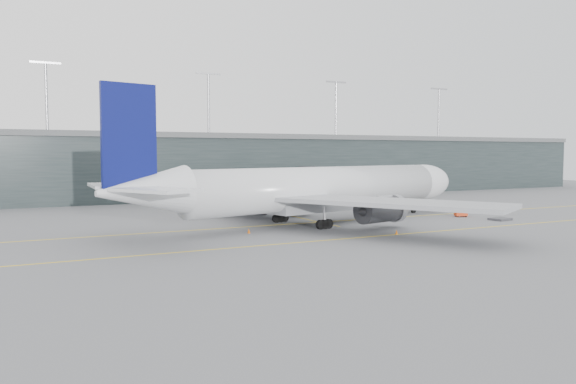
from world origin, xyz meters
name	(u,v)px	position (x,y,z in m)	size (l,w,h in m)	color
ground	(279,221)	(0.00, 0.00, 0.00)	(320.00, 320.00, 0.00)	slate
taxiline_a	(290,224)	(0.00, -4.00, 0.01)	(160.00, 0.25, 0.02)	yellow
taxiline_b	(349,238)	(0.00, -20.00, 0.01)	(160.00, 0.25, 0.02)	yellow
taxiline_lead_main	(257,208)	(5.00, 20.00, 0.01)	(0.25, 60.00, 0.02)	yellow
terminal	(177,165)	(0.00, 58.00, 7.62)	(240.00, 36.00, 29.00)	#1D2728
main_aircraft	(319,189)	(4.21, -5.39, 5.25)	(66.14, 61.08, 18.71)	silver
jet_bridge	(330,176)	(25.19, 26.08, 5.57)	(8.44, 48.91, 7.44)	#2D2C31
gse_cart	(461,212)	(29.83, -8.37, 0.74)	(2.27, 1.86, 1.33)	red
baggage_dolly	(500,219)	(31.96, -14.79, 0.19)	(3.13, 2.51, 0.31)	#38383D
uld_a	(217,211)	(-6.59, 10.30, 0.95)	(2.37, 2.12, 1.81)	#38383D
uld_b	(247,209)	(-0.94, 10.81, 0.97)	(2.29, 1.97, 1.84)	#38383D
uld_c	(261,209)	(1.15, 9.49, 0.96)	(2.47, 2.25, 1.83)	#38383D
cone_nose	(465,211)	(34.17, -5.01, 0.39)	(0.49, 0.49, 0.78)	orange
cone_wing_stbd	(397,232)	(7.54, -19.90, 0.31)	(0.39, 0.39, 0.62)	orange
cone_wing_port	(288,210)	(7.65, 11.95, 0.33)	(0.41, 0.41, 0.66)	orange
cone_tail	(249,231)	(-9.41, -10.24, 0.33)	(0.42, 0.42, 0.67)	#CB580B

